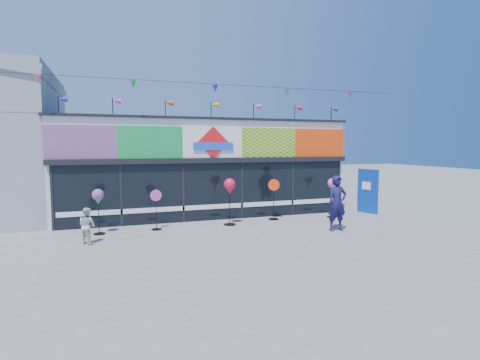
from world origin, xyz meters
name	(u,v)px	position (x,y,z in m)	size (l,w,h in m)	color
ground	(241,240)	(0.00, 0.00, 0.00)	(80.00, 80.00, 0.00)	slate
kite_shop	(199,166)	(0.00, 5.94, 2.05)	(16.00, 5.70, 5.31)	white
blue_sign	(368,191)	(6.89, 2.77, 0.98)	(0.43, 0.97, 1.95)	#0A3AA2
spinner_0	(98,198)	(-4.26, 2.32, 1.23)	(0.39, 0.39, 1.54)	black
spinner_1	(156,209)	(-2.36, 2.39, 0.76)	(0.40, 0.36, 1.43)	black
spinner_2	(230,188)	(0.35, 2.32, 1.41)	(0.45, 0.45, 1.76)	black
spinner_3	(274,198)	(2.34, 2.74, 0.86)	(0.44, 0.42, 1.63)	black
spinner_4	(333,186)	(4.81, 2.35, 1.31)	(0.42, 0.42, 1.64)	black
adult_man	(337,203)	(3.63, 0.20, 0.97)	(0.71, 0.46, 1.94)	#171541
child	(87,226)	(-4.56, 1.15, 0.56)	(0.54, 0.31, 1.11)	silver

